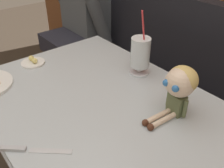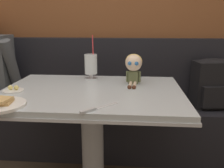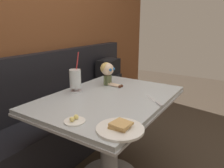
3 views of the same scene
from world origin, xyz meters
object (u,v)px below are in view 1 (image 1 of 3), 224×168
at_px(milkshake_glass, 140,55).
at_px(seated_doll, 180,85).
at_px(butter_saucer, 33,62).
at_px(diner_patron, 81,12).
at_px(butter_knife, 23,149).

xyz_separation_m(milkshake_glass, seated_doll, (0.30, -0.10, 0.03)).
height_order(butter_saucer, diner_patron, diner_patron).
distance_m(butter_saucer, seated_doll, 0.77).
xyz_separation_m(butter_knife, seated_doll, (0.19, 0.53, 0.12)).
relative_size(milkshake_glass, butter_saucer, 2.62).
height_order(butter_saucer, butter_knife, butter_saucer).
bearing_deg(butter_knife, seated_doll, 70.69).
bearing_deg(butter_saucer, seated_doll, 19.94).
distance_m(seated_doll, diner_patron, 1.33).
bearing_deg(seated_doll, diner_patron, 162.52).
xyz_separation_m(milkshake_glass, diner_patron, (-0.96, 0.30, -0.10)).
relative_size(milkshake_glass, seated_doll, 1.42).
bearing_deg(seated_doll, butter_saucer, -160.06).
distance_m(butter_saucer, butter_knife, 0.59).
bearing_deg(butter_knife, butter_saucer, 152.57).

